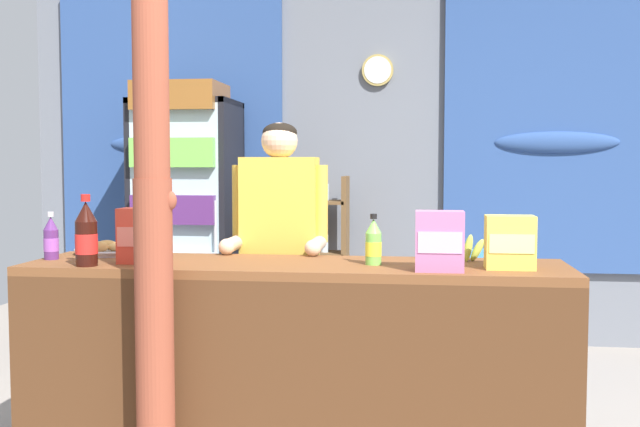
% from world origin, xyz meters
% --- Properties ---
extents(ground_plane, '(7.03, 7.03, 0.00)m').
position_xyz_m(ground_plane, '(0.00, 1.08, 0.00)').
color(ground_plane, gray).
extents(back_wall_curtained, '(5.15, 0.22, 2.68)m').
position_xyz_m(back_wall_curtained, '(-0.01, 2.75, 1.38)').
color(back_wall_curtained, slate).
rests_on(back_wall_curtained, ground).
extents(stall_counter, '(2.43, 0.59, 0.91)m').
position_xyz_m(stall_counter, '(-0.12, 0.25, 0.55)').
color(stall_counter, brown).
rests_on(stall_counter, ground).
extents(timber_post, '(0.18, 0.16, 2.58)m').
position_xyz_m(timber_post, '(-0.63, -0.04, 1.24)').
color(timber_post, brown).
rests_on(timber_post, ground).
extents(drink_fridge, '(0.71, 0.67, 1.92)m').
position_xyz_m(drink_fridge, '(-1.22, 2.24, 1.05)').
color(drink_fridge, black).
rests_on(drink_fridge, ground).
extents(bottle_shelf_rack, '(0.48, 0.28, 1.26)m').
position_xyz_m(bottle_shelf_rack, '(-0.30, 2.43, 0.66)').
color(bottle_shelf_rack, brown).
rests_on(bottle_shelf_rack, ground).
extents(plastic_lawn_chair, '(0.61, 0.61, 0.86)m').
position_xyz_m(plastic_lawn_chair, '(0.75, 1.55, 0.49)').
color(plastic_lawn_chair, '#3884D6').
rests_on(plastic_lawn_chair, ground).
extents(shopkeeper, '(0.51, 0.42, 1.57)m').
position_xyz_m(shopkeeper, '(-0.28, 0.88, 0.98)').
color(shopkeeper, '#28282D').
rests_on(shopkeeper, ground).
extents(soda_bottle_cola, '(0.10, 0.10, 0.31)m').
position_xyz_m(soda_bottle_cola, '(-1.00, 0.15, 1.04)').
color(soda_bottle_cola, black).
rests_on(soda_bottle_cola, stall_counter).
extents(soda_bottle_grape_soda, '(0.07, 0.07, 0.22)m').
position_xyz_m(soda_bottle_grape_soda, '(-1.27, 0.34, 1.00)').
color(soda_bottle_grape_soda, '#56286B').
rests_on(soda_bottle_grape_soda, stall_counter).
extents(soda_bottle_lime_soda, '(0.07, 0.07, 0.23)m').
position_xyz_m(soda_bottle_lime_soda, '(0.24, 0.35, 1.00)').
color(soda_bottle_lime_soda, '#75C64C').
rests_on(soda_bottle_lime_soda, stall_counter).
extents(snack_box_instant_noodle, '(0.20, 0.14, 0.23)m').
position_xyz_m(snack_box_instant_noodle, '(0.82, 0.29, 1.02)').
color(snack_box_instant_noodle, '#EAD14C').
rests_on(snack_box_instant_noodle, stall_counter).
extents(snack_box_wafer, '(0.20, 0.13, 0.25)m').
position_xyz_m(snack_box_wafer, '(0.52, 0.19, 1.03)').
color(snack_box_wafer, '#B76699').
rests_on(snack_box_wafer, stall_counter).
extents(snack_box_crackers, '(0.17, 0.13, 0.25)m').
position_xyz_m(snack_box_crackers, '(-0.81, 0.27, 1.03)').
color(snack_box_crackers, '#E5422D').
rests_on(snack_box_crackers, stall_counter).
extents(pastry_tray, '(0.39, 0.39, 0.07)m').
position_xyz_m(pastry_tray, '(-1.07, 0.60, 0.93)').
color(pastry_tray, '#BCBCC1').
rests_on(pastry_tray, stall_counter).
extents(banana_bunch, '(0.27, 0.07, 0.16)m').
position_xyz_m(banana_bunch, '(0.61, 0.52, 0.97)').
color(banana_bunch, '#B7C647').
rests_on(banana_bunch, stall_counter).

